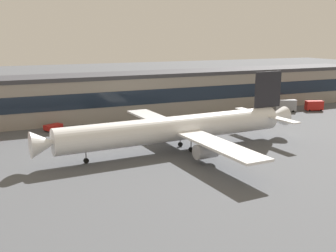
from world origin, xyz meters
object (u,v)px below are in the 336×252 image
at_px(stair_truck, 314,105).
at_px(traffic_cone_0, 246,154).
at_px(airliner, 179,128).
at_px(catering_truck, 285,105).
at_px(pushback_tractor, 54,127).
at_px(belt_loader, 263,112).

relative_size(stair_truck, traffic_cone_0, 10.74).
relative_size(airliner, stair_truck, 10.01).
height_order(catering_truck, stair_truck, catering_truck).
bearing_deg(pushback_tractor, traffic_cone_0, -50.28).
relative_size(catering_truck, pushback_tractor, 1.40).
relative_size(catering_truck, traffic_cone_0, 12.71).
relative_size(catering_truck, belt_loader, 1.28).
bearing_deg(pushback_tractor, belt_loader, -5.04).
bearing_deg(belt_loader, traffic_cone_0, -131.27).
relative_size(belt_loader, traffic_cone_0, 9.93).
relative_size(airliner, traffic_cone_0, 107.52).
height_order(catering_truck, belt_loader, catering_truck).
bearing_deg(pushback_tractor, stair_truck, -4.19).
distance_m(belt_loader, pushback_tractor, 66.92).
relative_size(airliner, catering_truck, 8.46).
relative_size(airliner, pushback_tractor, 11.83).
relative_size(pushback_tractor, traffic_cone_0, 9.09).
xyz_separation_m(catering_truck, traffic_cone_0, (-42.94, -38.64, -1.99)).
bearing_deg(traffic_cone_0, belt_loader, 48.73).
xyz_separation_m(catering_truck, belt_loader, (-11.21, -2.49, -1.14)).
height_order(airliner, traffic_cone_0, airliner).
bearing_deg(stair_truck, belt_loader, 178.42).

